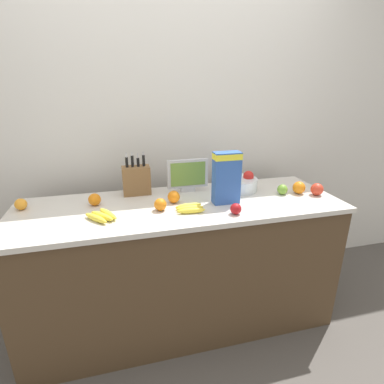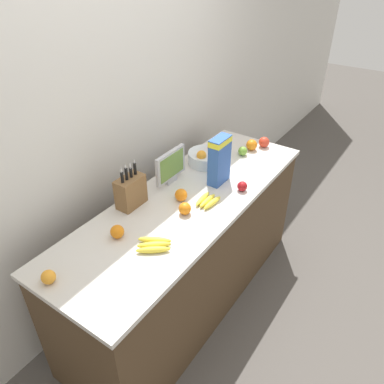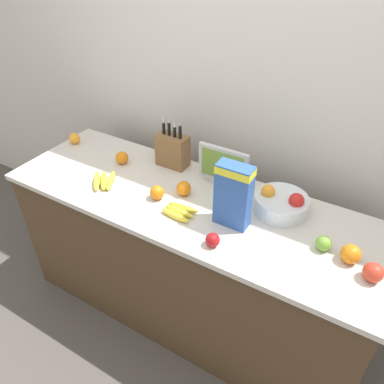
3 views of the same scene
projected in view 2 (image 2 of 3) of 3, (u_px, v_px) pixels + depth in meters
The scene contains 17 objects.
ground_plane at pixel (189, 295), 2.81m from camera, with size 14.00×14.00×0.00m, color #514C47.
wall_back at pixel (116, 116), 2.34m from camera, with size 9.00×0.06×2.60m.
counter at pixel (188, 251), 2.56m from camera, with size 2.00×0.67×0.89m.
knife_block at pixel (131, 191), 2.20m from camera, with size 0.18×0.10×0.29m.
small_monitor at pixel (171, 166), 2.40m from camera, with size 0.28×0.03×0.22m.
cereal_box at pixel (219, 159), 2.38m from camera, with size 0.16×0.08×0.32m.
fruit_bowl at pixel (206, 157), 2.66m from camera, with size 0.26×0.26×0.13m.
banana_bunch_left at pixel (154, 245), 1.93m from camera, with size 0.19×0.21×0.04m.
banana_bunch_right at pixel (207, 201), 2.26m from camera, with size 0.17×0.12×0.03m.
apple_rightmost at pixel (242, 186), 2.37m from camera, with size 0.06×0.06×0.06m, color #A31419.
apple_rear at pixel (264, 142), 2.87m from camera, with size 0.08×0.08×0.08m, color red.
apple_by_knife_block at pixel (243, 151), 2.76m from camera, with size 0.07×0.07×0.07m, color #6B9E33.
orange_front_right at pixel (117, 232), 1.99m from camera, with size 0.07×0.07×0.07m, color orange.
orange_back_center at pixel (185, 209), 2.16m from camera, with size 0.07×0.07×0.07m, color orange.
orange_near_bowl at pixel (252, 145), 2.83m from camera, with size 0.08×0.08×0.08m, color orange.
orange_mid_right at pixel (181, 195), 2.27m from camera, with size 0.08×0.08×0.08m, color orange.
orange_mid_left at pixel (48, 277), 1.72m from camera, with size 0.07×0.07×0.07m, color orange.
Camera 2 is at (-1.55, -1.09, 2.21)m, focal length 35.00 mm.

